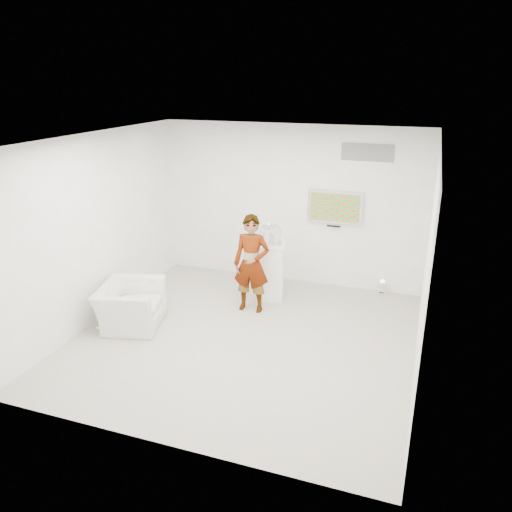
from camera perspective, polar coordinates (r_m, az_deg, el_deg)
name	(u,v)px	position (r m, az deg, el deg)	size (l,w,h in m)	color
room	(244,246)	(7.16, -1.38, 1.20)	(5.01, 5.01, 3.00)	#AEAA9F
tv	(335,207)	(9.21, 9.03, 5.55)	(1.00, 0.08, 0.60)	silver
logo_decal	(367,152)	(8.98, 12.62, 11.47)	(0.90, 0.02, 0.30)	slate
person	(252,264)	(8.33, -0.52, -0.91)	(0.61, 0.40, 1.67)	silver
armchair	(131,305)	(8.25, -14.13, -5.49)	(1.05, 0.92, 0.69)	silver
pedestal	(270,271)	(8.90, 1.65, -1.71)	(0.50, 0.50, 1.04)	white
floor_uplight	(382,288)	(9.43, 14.19, -3.52)	(0.18, 0.18, 0.29)	white
vitrine	(271,235)	(8.68, 1.69, 2.39)	(0.30, 0.30, 0.30)	white
console	(271,238)	(8.69, 1.69, 2.10)	(0.05, 0.15, 0.21)	white
wii_remote	(269,224)	(8.19, 1.44, 3.68)	(0.03, 0.13, 0.03)	white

